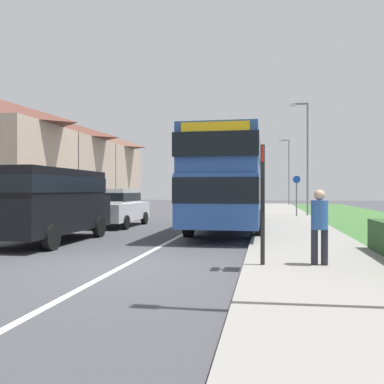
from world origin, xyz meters
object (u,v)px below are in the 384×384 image
Objects in this scene: pedestrian_at_stop at (319,223)px; cycle_route_sign at (297,194)px; bus_stop_sign at (263,196)px; parked_car_white at (117,206)px; street_lamp_mid at (306,151)px; double_decker_bus at (231,179)px; parked_van_black at (50,199)px; street_lamp_far at (288,168)px.

cycle_route_sign is at bearing 87.47° from pedestrian_at_stop.
cycle_route_sign is at bearing 83.46° from bus_stop_sign.
parked_car_white is 0.62× the size of street_lamp_mid.
bus_stop_sign reaches higher than cycle_route_sign.
pedestrian_at_stop is at bearing -92.53° from cycle_route_sign.
street_lamp_mid is at bearing 56.26° from cycle_route_sign.
double_decker_bus reaches higher than parked_car_white.
parked_van_black is at bearing 153.31° from bus_stop_sign.
pedestrian_at_stop is 16.10m from cycle_route_sign.
cycle_route_sign is 19.59m from street_lamp_far.
cycle_route_sign is 0.36× the size of street_lamp_far.
pedestrian_at_stop is (7.84, -3.19, -0.40)m from parked_van_black.
bus_stop_sign is (6.65, -9.06, 0.60)m from parked_car_white.
parked_van_black is at bearing -105.67° from street_lamp_far.
parked_car_white is at bearing -108.73° from street_lamp_far.
cycle_route_sign is at bearing 40.20° from parked_car_white.
double_decker_bus is 2.61× the size of parked_car_white.
double_decker_bus is 8.87m from bus_stop_sign.
pedestrian_at_stop is (7.80, -8.88, 0.04)m from parked_car_white.
parked_van_black is 3.12× the size of pedestrian_at_stop.
pedestrian_at_stop is (2.54, -8.56, -1.17)m from double_decker_bus.
parked_car_white is 0.62× the size of street_lamp_far.
parked_van_black is 5.71m from parked_car_white.
double_decker_bus is 4.50× the size of cycle_route_sign.
bus_stop_sign is (6.69, -3.37, 0.17)m from parked_van_black.
bus_stop_sign is at bearing -98.19° from street_lamp_mid.
double_decker_bus is at bearing 106.51° from pedestrian_at_stop.
street_lamp_mid is at bearing 65.41° from double_decker_bus.
street_lamp_mid is (3.86, 8.43, 1.91)m from double_decker_bus.
parked_car_white is (0.04, 5.70, -0.44)m from parked_van_black.
street_lamp_far is at bearing 88.04° from pedestrian_at_stop.
street_lamp_far is at bearing 71.27° from parked_car_white.
double_decker_bus is at bearing -114.59° from street_lamp_mid.
bus_stop_sign is 0.37× the size of street_lamp_mid.
parked_car_white is 11.82m from pedestrian_at_stop.
pedestrian_at_stop is at bearing 8.82° from bus_stop_sign.
double_decker_bus is at bearing 45.35° from parked_van_black.
street_lamp_far is (2.37, 35.66, 2.52)m from bus_stop_sign.
parked_van_black is 2.07× the size of cycle_route_sign.
street_lamp_far is at bearing 86.20° from bus_stop_sign.
street_lamp_far is at bearing 82.06° from double_decker_bus.
pedestrian_at_stop is at bearing -22.11° from parked_van_black.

